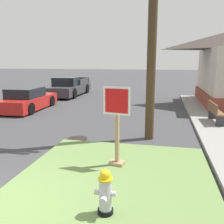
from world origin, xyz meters
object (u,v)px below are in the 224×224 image
fire_hydrant (105,193)px  utility_pole (153,0)px  stop_sign (117,129)px  parked_sedan_red (27,100)px  street_bench (215,112)px  manhole_cover (77,139)px  pickup_truck_charcoal (69,88)px

fire_hydrant → utility_pole: size_ratio=0.09×
stop_sign → parked_sedan_red: size_ratio=0.48×
stop_sign → street_bench: size_ratio=1.31×
stop_sign → manhole_cover: (-1.80, 2.01, -1.02)m
stop_sign → street_bench: 6.08m
pickup_truck_charcoal → street_bench: size_ratio=3.59×
street_bench → utility_pole: size_ratio=0.17×
stop_sign → manhole_cover: bearing=131.8°
parked_sedan_red → utility_pole: 9.03m
stop_sign → pickup_truck_charcoal: bearing=116.6°
stop_sign → manhole_cover: size_ratio=2.87×
fire_hydrant → manhole_cover: fire_hydrant is taller
stop_sign → parked_sedan_red: stop_sign is taller
fire_hydrant → parked_sedan_red: parked_sedan_red is taller
pickup_truck_charcoal → manhole_cover: bearing=-66.9°
fire_hydrant → manhole_cover: bearing=116.0°
manhole_cover → utility_pole: size_ratio=0.08×
manhole_cover → utility_pole: bearing=13.2°
stop_sign → utility_pole: (0.66, 2.59, 3.56)m
street_bench → pickup_truck_charcoal: bearing=142.1°
parked_sedan_red → utility_pole: size_ratio=0.48×
utility_pole → parked_sedan_red: bearing=150.8°
street_bench → utility_pole: 5.40m
manhole_cover → street_bench: 5.98m
manhole_cover → street_bench: (5.10, 3.07, 0.58)m
manhole_cover → parked_sedan_red: 6.46m
stop_sign → pickup_truck_charcoal: 14.03m
stop_sign → parked_sedan_red: 9.14m
manhole_cover → utility_pole: utility_pole is taller
parked_sedan_red → pickup_truck_charcoal: (0.10, 6.01, 0.08)m
fire_hydrant → stop_sign: stop_sign is taller
fire_hydrant → utility_pole: (0.48, 4.65, 4.13)m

